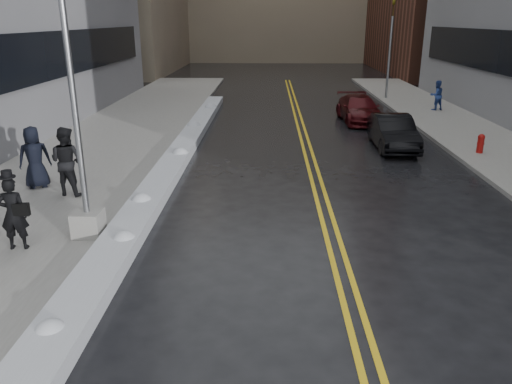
# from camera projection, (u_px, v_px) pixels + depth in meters

# --- Properties ---
(ground) EXTENTS (160.00, 160.00, 0.00)m
(ground) POSITION_uv_depth(u_px,v_px,m) (221.00, 285.00, 9.91)
(ground) COLOR black
(ground) RESTS_ON ground
(sidewalk_west) EXTENTS (5.50, 50.00, 0.15)m
(sidewalk_west) POSITION_uv_depth(u_px,v_px,m) (98.00, 152.00, 19.47)
(sidewalk_west) COLOR gray
(sidewalk_west) RESTS_ON ground
(sidewalk_east) EXTENTS (4.00, 50.00, 0.15)m
(sidewalk_east) POSITION_uv_depth(u_px,v_px,m) (505.00, 155.00, 19.08)
(sidewalk_east) COLOR gray
(sidewalk_east) RESTS_ON ground
(lane_line_left) EXTENTS (0.12, 50.00, 0.01)m
(lane_line_left) POSITION_uv_depth(u_px,v_px,m) (305.00, 155.00, 19.29)
(lane_line_left) COLOR gold
(lane_line_left) RESTS_ON ground
(lane_line_right) EXTENTS (0.12, 50.00, 0.01)m
(lane_line_right) POSITION_uv_depth(u_px,v_px,m) (313.00, 155.00, 19.28)
(lane_line_right) COLOR gold
(lane_line_right) RESTS_ON ground
(snow_ridge) EXTENTS (0.90, 30.00, 0.34)m
(snow_ridge) POSITION_uv_depth(u_px,v_px,m) (172.00, 164.00, 17.47)
(snow_ridge) COLOR silver
(snow_ridge) RESTS_ON ground
(lamppost) EXTENTS (0.65, 0.65, 7.62)m
(lamppost) POSITION_uv_depth(u_px,v_px,m) (78.00, 137.00, 11.05)
(lamppost) COLOR gray
(lamppost) RESTS_ON sidewalk_west
(fire_hydrant) EXTENTS (0.26, 0.26, 0.73)m
(fire_hydrant) POSITION_uv_depth(u_px,v_px,m) (481.00, 143.00, 18.95)
(fire_hydrant) COLOR maroon
(fire_hydrant) RESTS_ON sidewalk_east
(traffic_signal) EXTENTS (0.16, 0.20, 6.00)m
(traffic_signal) POSITION_uv_depth(u_px,v_px,m) (390.00, 46.00, 31.23)
(traffic_signal) COLOR gray
(traffic_signal) RESTS_ON sidewalk_east
(pedestrian_fedora) EXTENTS (0.65, 0.47, 1.65)m
(pedestrian_fedora) POSITION_uv_depth(u_px,v_px,m) (13.00, 214.00, 10.89)
(pedestrian_fedora) COLOR black
(pedestrian_fedora) RESTS_ON sidewalk_west
(pedestrian_b) EXTENTS (1.12, 0.97, 1.99)m
(pedestrian_b) POSITION_uv_depth(u_px,v_px,m) (67.00, 161.00, 14.26)
(pedestrian_b) COLOR black
(pedestrian_b) RESTS_ON sidewalk_west
(pedestrian_c) EXTENTS (1.08, 0.93, 1.87)m
(pedestrian_c) POSITION_uv_depth(u_px,v_px,m) (34.00, 157.00, 14.89)
(pedestrian_c) COLOR black
(pedestrian_c) RESTS_ON sidewalk_west
(pedestrian_east) EXTENTS (0.94, 0.82, 1.62)m
(pedestrian_east) POSITION_uv_depth(u_px,v_px,m) (437.00, 95.00, 27.75)
(pedestrian_east) COLOR navy
(pedestrian_east) RESTS_ON sidewalk_east
(car_black) EXTENTS (1.46, 4.09, 1.34)m
(car_black) POSITION_uv_depth(u_px,v_px,m) (393.00, 132.00, 20.10)
(car_black) COLOR black
(car_black) RESTS_ON ground
(car_maroon) EXTENTS (2.02, 4.55, 1.30)m
(car_maroon) POSITION_uv_depth(u_px,v_px,m) (359.00, 109.00, 25.34)
(car_maroon) COLOR #3B090C
(car_maroon) RESTS_ON ground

